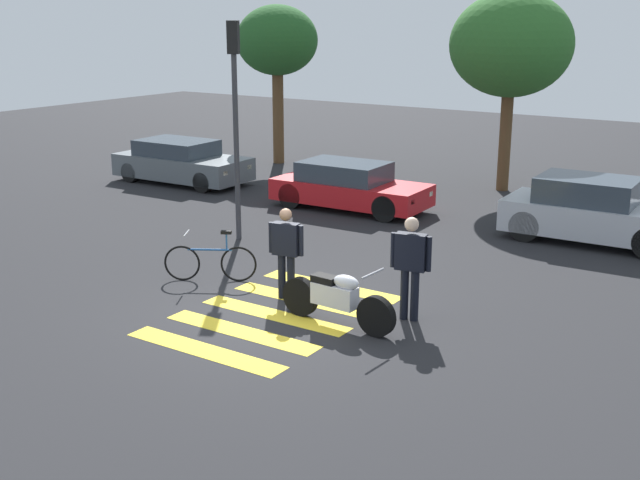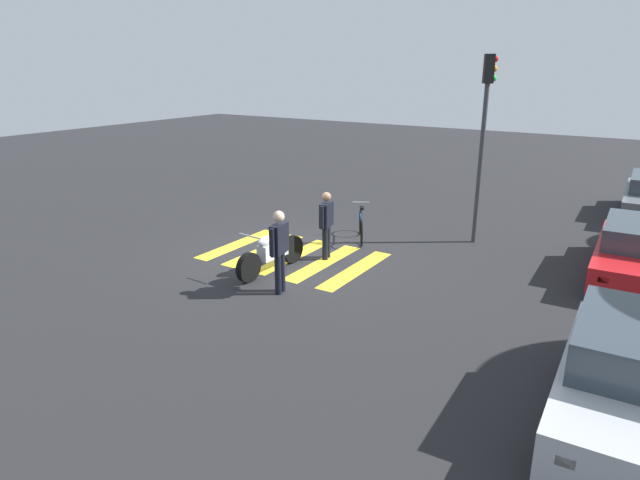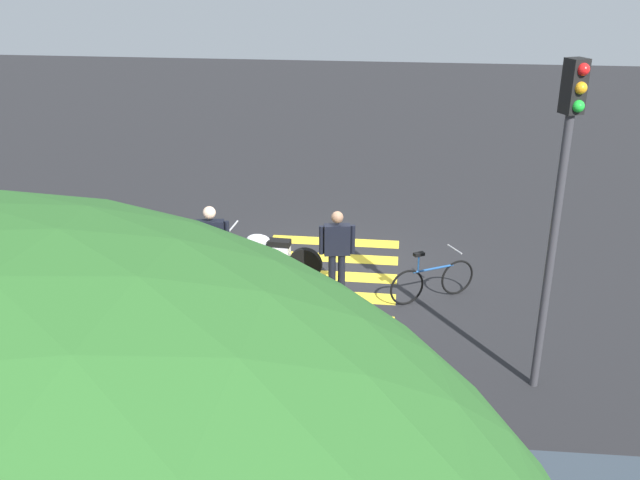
{
  "view_description": "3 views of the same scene",
  "coord_description": "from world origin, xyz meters",
  "px_view_note": "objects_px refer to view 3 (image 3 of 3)",
  "views": [
    {
      "loc": [
        7.69,
        -10.21,
        4.95
      ],
      "look_at": [
        -0.01,
        1.42,
        1.0
      ],
      "focal_mm": 44.69,
      "sensor_mm": 36.0,
      "label": 1
    },
    {
      "loc": [
        10.59,
        7.55,
        4.6
      ],
      "look_at": [
        0.68,
        1.23,
        0.83
      ],
      "focal_mm": 30.8,
      "sensor_mm": 36.0,
      "label": 2
    },
    {
      "loc": [
        -1.5,
        12.79,
        6.08
      ],
      "look_at": [
        -0.04,
        1.15,
        1.25
      ],
      "focal_mm": 39.45,
      "sensor_mm": 36.0,
      "label": 3
    }
  ],
  "objects_px": {
    "leaning_bicycle": "(432,281)",
    "officer_on_foot": "(337,248)",
    "traffic_light_pole": "(562,183)",
    "police_motorcycle": "(268,255)",
    "officer_by_motorcycle": "(211,244)"
  },
  "relations": [
    {
      "from": "police_motorcycle",
      "to": "officer_by_motorcycle",
      "type": "xyz_separation_m",
      "value": [
        0.88,
        0.89,
        0.56
      ]
    },
    {
      "from": "leaning_bicycle",
      "to": "officer_on_foot",
      "type": "bearing_deg",
      "value": 0.07
    },
    {
      "from": "officer_by_motorcycle",
      "to": "leaning_bicycle",
      "type": "bearing_deg",
      "value": -175.76
    },
    {
      "from": "officer_on_foot",
      "to": "traffic_light_pole",
      "type": "distance_m",
      "value": 4.8
    },
    {
      "from": "police_motorcycle",
      "to": "officer_on_foot",
      "type": "distance_m",
      "value": 1.63
    },
    {
      "from": "leaning_bicycle",
      "to": "traffic_light_pole",
      "type": "height_order",
      "value": "traffic_light_pole"
    },
    {
      "from": "police_motorcycle",
      "to": "leaning_bicycle",
      "type": "xyz_separation_m",
      "value": [
        -3.24,
        0.59,
        -0.08
      ]
    },
    {
      "from": "leaning_bicycle",
      "to": "traffic_light_pole",
      "type": "xyz_separation_m",
      "value": [
        -1.49,
        2.68,
        2.82
      ]
    },
    {
      "from": "officer_by_motorcycle",
      "to": "traffic_light_pole",
      "type": "xyz_separation_m",
      "value": [
        -5.61,
        2.38,
        2.18
      ]
    },
    {
      "from": "leaning_bicycle",
      "to": "officer_on_foot",
      "type": "xyz_separation_m",
      "value": [
        1.79,
        0.0,
        0.57
      ]
    },
    {
      "from": "leaning_bicycle",
      "to": "officer_on_foot",
      "type": "height_order",
      "value": "officer_on_foot"
    },
    {
      "from": "leaning_bicycle",
      "to": "officer_on_foot",
      "type": "distance_m",
      "value": 1.88
    },
    {
      "from": "officer_on_foot",
      "to": "officer_by_motorcycle",
      "type": "relative_size",
      "value": 0.94
    },
    {
      "from": "police_motorcycle",
      "to": "officer_by_motorcycle",
      "type": "height_order",
      "value": "officer_by_motorcycle"
    },
    {
      "from": "leaning_bicycle",
      "to": "officer_by_motorcycle",
      "type": "height_order",
      "value": "officer_by_motorcycle"
    }
  ]
}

